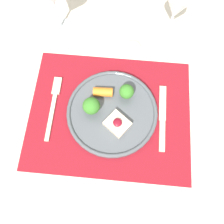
# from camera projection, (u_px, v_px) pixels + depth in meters

# --- Properties ---
(ground_plane) EXTENTS (8.00, 8.00, 0.00)m
(ground_plane) POSITION_uv_depth(u_px,v_px,m) (111.00, 150.00, 1.34)
(ground_plane) COLOR gray
(dining_table) EXTENTS (1.50, 1.29, 0.73)m
(dining_table) POSITION_uv_depth(u_px,v_px,m) (110.00, 120.00, 0.72)
(dining_table) COLOR beige
(dining_table) RESTS_ON ground_plane
(placemat) EXTENTS (0.48, 0.38, 0.00)m
(placemat) POSITION_uv_depth(u_px,v_px,m) (110.00, 113.00, 0.65)
(placemat) COLOR maroon
(placemat) RESTS_ON dining_table
(dinner_plate) EXTENTS (0.27, 0.27, 0.08)m
(dinner_plate) POSITION_uv_depth(u_px,v_px,m) (111.00, 112.00, 0.63)
(dinner_plate) COLOR #4C5156
(dinner_plate) RESTS_ON placemat
(fork) EXTENTS (0.02, 0.20, 0.01)m
(fork) POSITION_uv_depth(u_px,v_px,m) (54.00, 103.00, 0.66)
(fork) COLOR beige
(fork) RESTS_ON placemat
(knife) EXTENTS (0.02, 0.20, 0.01)m
(knife) POSITION_uv_depth(u_px,v_px,m) (162.00, 122.00, 0.64)
(knife) COLOR beige
(knife) RESTS_ON placemat
(spoon) EXTENTS (0.19, 0.04, 0.01)m
(spoon) POSITION_uv_depth(u_px,v_px,m) (126.00, 44.00, 0.72)
(spoon) COLOR beige
(spoon) RESTS_ON dining_table
(wine_glass_near) EXTENTS (0.08, 0.08, 0.19)m
(wine_glass_near) POSITION_uv_depth(u_px,v_px,m) (176.00, 8.00, 0.61)
(wine_glass_near) COLOR white
(wine_glass_near) RESTS_ON dining_table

